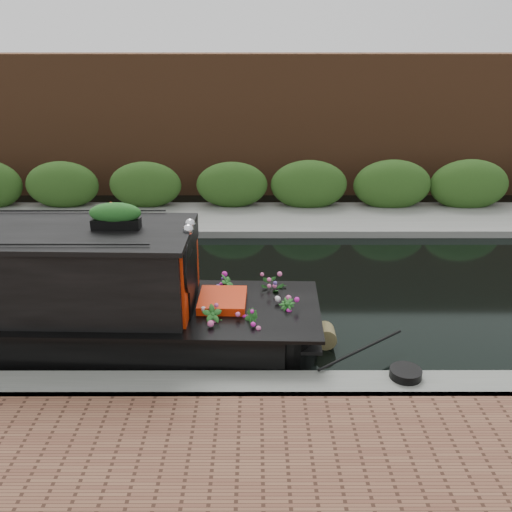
{
  "coord_description": "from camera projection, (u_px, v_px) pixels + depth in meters",
  "views": [
    {
      "loc": [
        0.75,
        -9.8,
        4.76
      ],
      "look_at": [
        0.77,
        -0.6,
        1.01
      ],
      "focal_mm": 40.0,
      "sensor_mm": 36.0,
      "label": 1
    }
  ],
  "objects": [
    {
      "name": "far_brick_wall",
      "position": [
        231.0,
        191.0,
        17.53
      ],
      "size": [
        40.0,
        1.0,
        8.0
      ],
      "primitive_type": "cube",
      "color": "brown",
      "rests_on": "ground"
    },
    {
      "name": "coiled_mooring_rope",
      "position": [
        406.0,
        373.0,
        7.82
      ],
      "size": [
        0.44,
        0.44,
        0.12
      ],
      "primitive_type": "cylinder",
      "color": "black",
      "rests_on": "near_bank_coping"
    },
    {
      "name": "ground",
      "position": [
        216.0,
        293.0,
        10.87
      ],
      "size": [
        80.0,
        80.0,
        0.0
      ],
      "primitive_type": "plane",
      "color": "black",
      "rests_on": "ground"
    },
    {
      "name": "far_hedge",
      "position": [
        228.0,
        212.0,
        15.59
      ],
      "size": [
        40.0,
        1.1,
        2.8
      ],
      "primitive_type": "cube",
      "color": "#294E1A",
      "rests_on": "ground"
    },
    {
      "name": "rope_fender",
      "position": [
        325.0,
        336.0,
        9.05
      ],
      "size": [
        0.34,
        0.35,
        0.34
      ],
      "primitive_type": "cylinder",
      "rotation": [
        1.57,
        0.0,
        0.0
      ],
      "color": "brown",
      "rests_on": "ground"
    },
    {
      "name": "near_bank_coping",
      "position": [
        200.0,
        398.0,
        7.81
      ],
      "size": [
        40.0,
        0.6,
        0.5
      ],
      "primitive_type": "cube",
      "color": "slate",
      "rests_on": "ground"
    },
    {
      "name": "far_bank_path",
      "position": [
        226.0,
        222.0,
        14.76
      ],
      "size": [
        40.0,
        2.4,
        0.34
      ],
      "primitive_type": "cube",
      "color": "slate",
      "rests_on": "ground"
    }
  ]
}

